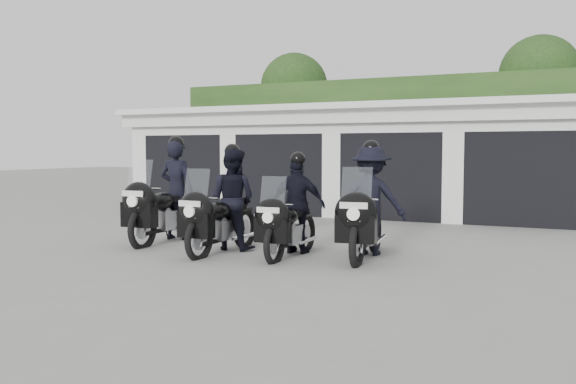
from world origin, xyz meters
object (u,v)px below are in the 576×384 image
at_px(police_bike_b, 227,205).
at_px(police_bike_c, 294,210).
at_px(police_bike_a, 167,199).
at_px(police_bike_d, 369,205).

relative_size(police_bike_b, police_bike_c, 1.08).
distance_m(police_bike_b, police_bike_c, 1.24).
xyz_separation_m(police_bike_a, police_bike_c, (2.83, -0.32, -0.08)).
relative_size(police_bike_a, police_bike_c, 1.17).
bearing_deg(police_bike_c, police_bike_d, 17.06).
distance_m(police_bike_c, police_bike_d, 1.25).
xyz_separation_m(police_bike_a, police_bike_d, (4.01, 0.08, 0.01)).
bearing_deg(police_bike_d, police_bike_a, 174.70).
relative_size(police_bike_a, police_bike_b, 1.09).
height_order(police_bike_a, police_bike_d, police_bike_a).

